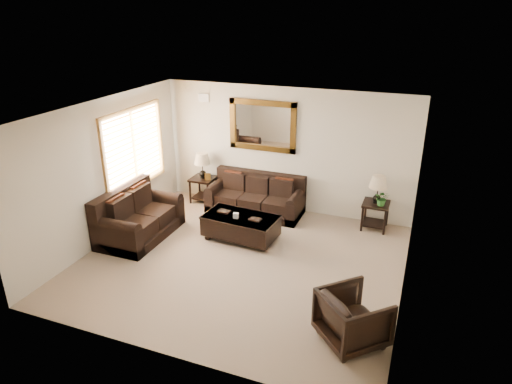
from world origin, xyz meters
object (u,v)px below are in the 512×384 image
at_px(end_table_left, 203,170).
at_px(end_table_right, 377,195).
at_px(armchair, 353,316).
at_px(sofa, 256,199).
at_px(loveseat, 137,219).
at_px(coffee_table, 241,225).

relative_size(end_table_left, end_table_right, 1.02).
height_order(end_table_left, armchair, end_table_left).
xyz_separation_m(sofa, loveseat, (-1.76, -1.90, 0.05)).
height_order(end_table_left, end_table_right, end_table_left).
height_order(loveseat, armchair, loveseat).
distance_m(end_table_left, end_table_right, 3.89).
bearing_deg(sofa, armchair, -51.68).
xyz_separation_m(loveseat, coffee_table, (1.94, 0.61, -0.06)).
relative_size(sofa, loveseat, 1.20).
distance_m(loveseat, end_table_right, 4.77).
bearing_deg(end_table_right, loveseat, -155.01).
distance_m(sofa, armchair, 4.39).
bearing_deg(loveseat, sofa, -42.86).
bearing_deg(sofa, end_table_left, 175.68).
bearing_deg(end_table_right, end_table_left, -179.90).
bearing_deg(end_table_right, sofa, -177.57).
height_order(end_table_right, armchair, end_table_right).
xyz_separation_m(sofa, end_table_left, (-1.34, 0.10, 0.46)).
bearing_deg(sofa, coffee_table, -82.02).
distance_m(end_table_left, armchair, 5.40).
xyz_separation_m(end_table_left, coffee_table, (1.52, -1.39, -0.46)).
height_order(sofa, loveseat, loveseat).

